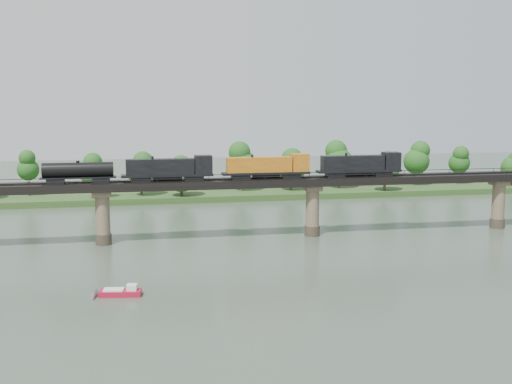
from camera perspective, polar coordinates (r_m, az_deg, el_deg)
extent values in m
plane|color=#354435|center=(99.29, 9.81, -7.45)|extent=(400.00, 400.00, 0.00)
cube|color=#29471C|center=(179.44, 0.18, 0.02)|extent=(300.00, 24.00, 1.60)
cylinder|color=#473A2D|center=(122.07, -13.40, -4.09)|extent=(3.00, 3.00, 2.00)
cylinder|color=#7E6A52|center=(121.20, -13.47, -2.02)|extent=(2.60, 2.60, 9.00)
cube|color=#7E6A52|center=(120.55, -13.53, -0.14)|extent=(3.20, 3.20, 1.00)
cylinder|color=#473A2D|center=(126.71, 5.01, -3.44)|extent=(3.00, 3.00, 2.00)
cylinder|color=#7E6A52|center=(125.87, 5.04, -1.43)|extent=(2.60, 2.60, 9.00)
cube|color=#7E6A52|center=(125.25, 5.06, 0.37)|extent=(3.20, 3.20, 1.00)
cylinder|color=#473A2D|center=(142.87, 20.64, -2.60)|extent=(3.00, 3.00, 2.00)
cylinder|color=#7E6A52|center=(142.12, 20.74, -0.82)|extent=(2.60, 2.60, 9.00)
cube|color=#7E6A52|center=(141.57, 20.82, 0.78)|extent=(3.20, 3.20, 1.00)
cube|color=black|center=(125.09, 5.07, 0.94)|extent=(220.00, 5.00, 1.50)
cube|color=black|center=(124.27, 5.17, 1.27)|extent=(220.00, 0.12, 0.16)
cube|color=black|center=(125.70, 4.98, 1.36)|extent=(220.00, 0.12, 0.16)
cube|color=black|center=(122.62, 5.39, 1.47)|extent=(220.00, 0.10, 0.10)
cube|color=black|center=(127.20, 4.78, 1.72)|extent=(220.00, 0.10, 0.10)
cube|color=black|center=(122.66, 5.39, 1.30)|extent=(0.08, 0.08, 0.70)
cube|color=black|center=(127.24, 4.78, 1.57)|extent=(0.08, 0.08, 0.70)
cylinder|color=#382619|center=(176.92, -19.52, 0.29)|extent=(0.70, 0.70, 3.71)
sphere|color=#174814|center=(176.33, -19.60, 1.88)|extent=(5.67, 5.67, 5.67)
sphere|color=#174814|center=(176.04, -19.65, 2.88)|extent=(4.25, 4.25, 4.25)
cylinder|color=#382619|center=(167.44, -14.31, 0.04)|extent=(0.70, 0.70, 3.51)
sphere|color=#174814|center=(166.85, -14.37, 1.63)|extent=(6.31, 6.31, 6.31)
sphere|color=#174814|center=(166.54, -14.41, 2.63)|extent=(4.73, 4.73, 4.73)
cylinder|color=#382619|center=(169.67, -10.16, 0.25)|extent=(0.70, 0.70, 3.34)
sphere|color=#174814|center=(169.10, -10.19, 1.74)|extent=(7.18, 7.18, 7.18)
sphere|color=#174814|center=(168.81, -10.22, 2.68)|extent=(5.39, 5.39, 5.39)
cylinder|color=#382619|center=(167.49, -6.64, 0.13)|extent=(0.70, 0.70, 2.83)
sphere|color=#174814|center=(166.99, -6.66, 1.41)|extent=(8.26, 8.26, 8.26)
sphere|color=#174814|center=(166.72, -6.67, 2.21)|extent=(6.19, 6.19, 6.19)
cylinder|color=#382619|center=(175.89, -1.29, 0.76)|extent=(0.70, 0.70, 3.96)
sphere|color=#174814|center=(175.27, -1.29, 2.48)|extent=(8.07, 8.07, 8.07)
sphere|color=#174814|center=(174.96, -1.30, 3.55)|extent=(6.05, 6.05, 6.05)
cylinder|color=#382619|center=(177.23, 3.12, 0.70)|extent=(0.70, 0.70, 3.27)
sphere|color=#174814|center=(176.70, 3.13, 2.10)|extent=(8.03, 8.03, 8.03)
sphere|color=#174814|center=(176.42, 3.14, 2.98)|extent=(6.02, 6.02, 6.02)
cylinder|color=#382619|center=(182.23, 7.35, 0.96)|extent=(0.70, 0.70, 3.92)
sphere|color=#174814|center=(181.63, 7.38, 2.59)|extent=(8.29, 8.29, 8.29)
sphere|color=#174814|center=(181.34, 7.40, 3.62)|extent=(6.21, 6.21, 6.21)
cylinder|color=#382619|center=(179.61, 11.36, 0.61)|extent=(0.70, 0.70, 3.02)
sphere|color=#174814|center=(179.12, 11.39, 1.89)|extent=(7.74, 7.74, 7.74)
sphere|color=#174814|center=(178.86, 11.42, 2.69)|extent=(5.80, 5.80, 5.80)
cylinder|color=#382619|center=(192.73, 14.02, 1.16)|extent=(0.70, 0.70, 3.80)
sphere|color=#174814|center=(192.18, 14.08, 2.66)|extent=(7.47, 7.47, 7.47)
sphere|color=#174814|center=(191.90, 14.11, 3.60)|extent=(5.60, 5.60, 5.60)
cylinder|color=#382619|center=(199.10, 17.56, 1.18)|extent=(0.70, 0.70, 3.38)
sphere|color=#174814|center=(198.62, 17.62, 2.47)|extent=(6.23, 6.23, 6.23)
sphere|color=#174814|center=(198.37, 17.65, 3.28)|extent=(4.67, 4.67, 4.67)
cylinder|color=#382619|center=(201.19, 21.83, 0.95)|extent=(0.70, 0.70, 2.77)
cube|color=black|center=(129.60, 11.16, 1.62)|extent=(3.56, 2.14, 0.98)
cube|color=black|center=(126.24, 7.03, 1.54)|extent=(3.56, 2.14, 0.98)
cube|color=black|center=(127.77, 9.13, 1.86)|extent=(16.92, 2.67, 0.45)
cube|color=black|center=(127.14, 8.58, 2.59)|extent=(12.47, 2.40, 2.85)
cube|color=black|center=(130.01, 11.92, 2.75)|extent=(3.21, 2.67, 3.38)
cylinder|color=black|center=(127.82, 9.12, 1.64)|extent=(5.34, 1.25, 1.25)
cube|color=black|center=(123.79, 3.11, 1.46)|extent=(3.56, 2.14, 0.98)
cube|color=black|center=(121.78, -1.37, 1.35)|extent=(3.56, 2.14, 0.98)
cube|color=black|center=(122.62, 0.89, 1.70)|extent=(16.92, 2.67, 0.45)
cube|color=orange|center=(122.17, 0.28, 2.45)|extent=(12.47, 2.40, 2.85)
cube|color=orange|center=(123.95, 3.92, 2.64)|extent=(3.21, 2.67, 3.38)
cylinder|color=black|center=(122.67, 0.89, 1.47)|extent=(5.34, 1.25, 1.25)
cube|color=black|center=(120.62, -5.54, 1.25)|extent=(3.56, 2.14, 0.98)
cube|color=black|center=(120.10, -10.20, 1.12)|extent=(3.56, 2.14, 0.98)
cube|color=black|center=(120.19, -7.87, 1.48)|extent=(16.92, 2.67, 0.45)
cube|color=black|center=(119.94, -8.53, 2.25)|extent=(12.47, 2.40, 2.85)
cube|color=black|center=(120.52, -4.72, 2.47)|extent=(3.21, 2.67, 3.38)
cylinder|color=black|center=(120.25, -7.87, 1.25)|extent=(5.34, 1.25, 1.25)
cube|color=black|center=(120.22, -13.60, 1.03)|extent=(3.12, 1.96, 0.98)
cube|color=black|center=(120.86, -17.39, 0.92)|extent=(3.12, 1.96, 0.98)
cube|color=black|center=(120.41, -15.51, 1.25)|extent=(13.36, 2.14, 0.27)
cylinder|color=black|center=(120.25, -15.54, 1.92)|extent=(12.47, 2.67, 2.67)
cylinder|color=black|center=(120.10, -15.56, 2.60)|extent=(0.62, 0.62, 0.45)
cube|color=#AB132B|center=(90.79, -11.96, -8.77)|extent=(5.89, 2.85, 0.79)
cube|color=white|center=(90.81, -12.54, -8.48)|extent=(2.93, 2.08, 0.28)
cube|color=white|center=(90.31, -10.97, -8.31)|extent=(1.54, 1.54, 0.79)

